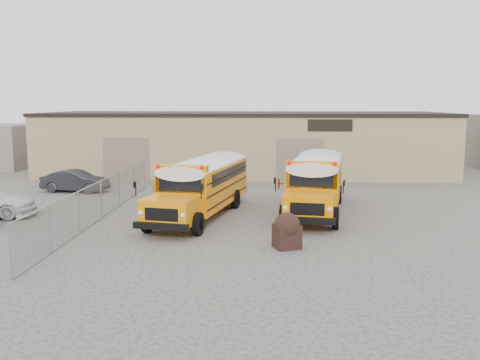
{
  "coord_description": "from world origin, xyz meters",
  "views": [
    {
      "loc": [
        1.86,
        -21.39,
        5.45
      ],
      "look_at": [
        0.46,
        4.92,
        1.6
      ],
      "focal_mm": 40.0,
      "sensor_mm": 36.0,
      "label": 1
    }
  ],
  "objects_px": {
    "school_bus_right": "(322,165)",
    "tarp_bundle": "(287,230)",
    "car_dark": "(75,181)",
    "school_bus_left": "(234,168)"
  },
  "relations": [
    {
      "from": "school_bus_left",
      "to": "tarp_bundle",
      "type": "distance_m",
      "value": 11.86
    },
    {
      "from": "school_bus_left",
      "to": "tarp_bundle",
      "type": "height_order",
      "value": "school_bus_left"
    },
    {
      "from": "school_bus_right",
      "to": "car_dark",
      "type": "distance_m",
      "value": 15.15
    },
    {
      "from": "school_bus_left",
      "to": "school_bus_right",
      "type": "distance_m",
      "value": 5.55
    },
    {
      "from": "school_bus_left",
      "to": "tarp_bundle",
      "type": "bearing_deg",
      "value": -76.58
    },
    {
      "from": "tarp_bundle",
      "to": "car_dark",
      "type": "relative_size",
      "value": 0.33
    },
    {
      "from": "school_bus_left",
      "to": "school_bus_right",
      "type": "relative_size",
      "value": 0.99
    },
    {
      "from": "school_bus_right",
      "to": "tarp_bundle",
      "type": "relative_size",
      "value": 7.31
    },
    {
      "from": "school_bus_right",
      "to": "car_dark",
      "type": "xyz_separation_m",
      "value": [
        -15.09,
        -0.94,
        -0.97
      ]
    },
    {
      "from": "school_bus_right",
      "to": "car_dark",
      "type": "bearing_deg",
      "value": -176.42
    }
  ]
}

